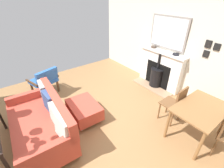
{
  "coord_description": "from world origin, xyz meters",
  "views": [
    {
      "loc": [
        0.91,
        2.45,
        2.53
      ],
      "look_at": [
        -0.91,
        0.05,
        0.71
      ],
      "focal_mm": 24.79,
      "sensor_mm": 36.0,
      "label": 1
    }
  ],
  "objects_px": {
    "mantel_bowl_near": "(154,47)",
    "dining_table": "(201,112)",
    "mantel_bowl_far": "(176,54)",
    "ottoman": "(84,109)",
    "sofa": "(43,123)",
    "armchair_accent": "(45,80)",
    "fireplace": "(159,71)",
    "dining_chair_near_fireplace": "(176,102)"
  },
  "relations": [
    {
      "from": "fireplace",
      "to": "ottoman",
      "type": "distance_m",
      "value": 2.5
    },
    {
      "from": "fireplace",
      "to": "mantel_bowl_near",
      "type": "bearing_deg",
      "value": -93.46
    },
    {
      "from": "dining_chair_near_fireplace",
      "to": "ottoman",
      "type": "bearing_deg",
      "value": -40.59
    },
    {
      "from": "fireplace",
      "to": "dining_table",
      "type": "distance_m",
      "value": 1.98
    },
    {
      "from": "ottoman",
      "to": "dining_table",
      "type": "distance_m",
      "value": 2.35
    },
    {
      "from": "mantel_bowl_far",
      "to": "dining_chair_near_fireplace",
      "type": "bearing_deg",
      "value": 38.8
    },
    {
      "from": "dining_chair_near_fireplace",
      "to": "armchair_accent",
      "type": "bearing_deg",
      "value": -55.96
    },
    {
      "from": "sofa",
      "to": "ottoman",
      "type": "bearing_deg",
      "value": -179.18
    },
    {
      "from": "dining_chair_near_fireplace",
      "to": "fireplace",
      "type": "bearing_deg",
      "value": -129.29
    },
    {
      "from": "mantel_bowl_near",
      "to": "sofa",
      "type": "distance_m",
      "value": 3.48
    },
    {
      "from": "fireplace",
      "to": "mantel_bowl_far",
      "type": "xyz_separation_m",
      "value": [
        -0.02,
        0.4,
        0.63
      ]
    },
    {
      "from": "ottoman",
      "to": "sofa",
      "type": "bearing_deg",
      "value": 0.82
    },
    {
      "from": "fireplace",
      "to": "mantel_bowl_near",
      "type": "height_order",
      "value": "mantel_bowl_near"
    },
    {
      "from": "fireplace",
      "to": "sofa",
      "type": "distance_m",
      "value": 3.37
    },
    {
      "from": "dining_table",
      "to": "dining_chair_near_fireplace",
      "type": "relative_size",
      "value": 1.19
    },
    {
      "from": "armchair_accent",
      "to": "mantel_bowl_far",
      "type": "bearing_deg",
      "value": 145.81
    },
    {
      "from": "armchair_accent",
      "to": "dining_table",
      "type": "bearing_deg",
      "value": 119.78
    },
    {
      "from": "dining_table",
      "to": "fireplace",
      "type": "bearing_deg",
      "value": -120.25
    },
    {
      "from": "armchair_accent",
      "to": "dining_chair_near_fireplace",
      "type": "relative_size",
      "value": 0.9
    },
    {
      "from": "mantel_bowl_near",
      "to": "mantel_bowl_far",
      "type": "distance_m",
      "value": 0.73
    },
    {
      "from": "mantel_bowl_near",
      "to": "mantel_bowl_far",
      "type": "bearing_deg",
      "value": 90.0
    },
    {
      "from": "dining_chair_near_fireplace",
      "to": "dining_table",
      "type": "bearing_deg",
      "value": 89.57
    },
    {
      "from": "mantel_bowl_near",
      "to": "dining_table",
      "type": "distance_m",
      "value": 2.34
    },
    {
      "from": "sofa",
      "to": "armchair_accent",
      "type": "height_order",
      "value": "sofa"
    },
    {
      "from": "mantel_bowl_near",
      "to": "ottoman",
      "type": "xyz_separation_m",
      "value": [
        2.51,
        0.26,
        -0.89
      ]
    },
    {
      "from": "mantel_bowl_far",
      "to": "mantel_bowl_near",
      "type": "bearing_deg",
      "value": -90.0
    },
    {
      "from": "dining_chair_near_fireplace",
      "to": "sofa",
      "type": "bearing_deg",
      "value": -28.12
    },
    {
      "from": "fireplace",
      "to": "dining_table",
      "type": "bearing_deg",
      "value": 59.75
    },
    {
      "from": "mantel_bowl_near",
      "to": "armchair_accent",
      "type": "xyz_separation_m",
      "value": [
        2.89,
        -1.23,
        -0.66
      ]
    },
    {
      "from": "fireplace",
      "to": "sofa",
      "type": "bearing_deg",
      "value": -0.99
    },
    {
      "from": "fireplace",
      "to": "ottoman",
      "type": "bearing_deg",
      "value": -1.63
    },
    {
      "from": "dining_chair_near_fireplace",
      "to": "mantel_bowl_far",
      "type": "bearing_deg",
      "value": -141.2
    },
    {
      "from": "mantel_bowl_far",
      "to": "ottoman",
      "type": "height_order",
      "value": "mantel_bowl_far"
    },
    {
      "from": "mantel_bowl_far",
      "to": "armchair_accent",
      "type": "relative_size",
      "value": 0.21
    },
    {
      "from": "mantel_bowl_far",
      "to": "dining_chair_near_fireplace",
      "type": "height_order",
      "value": "mantel_bowl_far"
    },
    {
      "from": "ottoman",
      "to": "dining_chair_near_fireplace",
      "type": "bearing_deg",
      "value": 139.41
    },
    {
      "from": "ottoman",
      "to": "mantel_bowl_far",
      "type": "bearing_deg",
      "value": 169.41
    },
    {
      "from": "mantel_bowl_far",
      "to": "dining_chair_near_fireplace",
      "type": "relative_size",
      "value": 0.19
    },
    {
      "from": "mantel_bowl_near",
      "to": "sofa",
      "type": "relative_size",
      "value": 0.08
    },
    {
      "from": "mantel_bowl_near",
      "to": "ottoman",
      "type": "relative_size",
      "value": 0.17
    },
    {
      "from": "mantel_bowl_near",
      "to": "mantel_bowl_far",
      "type": "xyz_separation_m",
      "value": [
        0.0,
        0.73,
        -0.01
      ]
    },
    {
      "from": "sofa",
      "to": "armchair_accent",
      "type": "distance_m",
      "value": 1.59
    }
  ]
}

